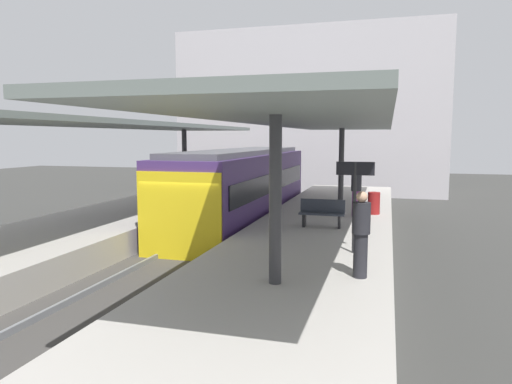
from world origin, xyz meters
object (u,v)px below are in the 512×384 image
Objects in this scene: litter_bin at (374,203)px; passenger_mid_platform at (356,191)px; passenger_near_bench at (361,233)px; commuter_train at (242,187)px; platform_bench at (322,212)px; platform_sign at (355,186)px.

litter_bin is 1.06m from passenger_mid_platform.
passenger_near_bench is 0.98× the size of passenger_mid_platform.
litter_bin is 8.15m from passenger_near_bench.
commuter_train reaches higher than passenger_near_bench.
commuter_train is at bearing 169.68° from litter_bin.
passenger_mid_platform is (4.76, -1.68, 0.19)m from commuter_train.
commuter_train is at bearing 120.42° from passenger_near_bench.
platform_bench is at bearing -45.88° from commuter_train.
passenger_near_bench is 7.45m from passenger_mid_platform.
passenger_near_bench is at bearing -90.06° from litter_bin.
passenger_near_bench is at bearing -85.47° from passenger_mid_platform.
passenger_near_bench is (-0.01, -8.13, 0.50)m from litter_bin.
litter_bin is (5.36, -0.98, -0.33)m from commuter_train.
platform_sign is (1.19, -3.09, 1.16)m from platform_bench.
commuter_train reaches higher than platform_bench.
platform_sign reaches higher than passenger_mid_platform.
platform_bench is 0.63× the size of platform_sign.
passenger_near_bench is (5.35, -9.11, 0.17)m from commuter_train.
litter_bin is at bearing 49.57° from passenger_mid_platform.
passenger_mid_platform reaches higher than passenger_near_bench.
passenger_mid_platform is at bearing 94.53° from passenger_near_bench.
platform_sign reaches higher than platform_bench.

